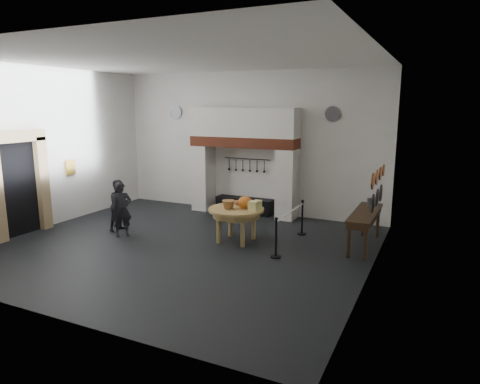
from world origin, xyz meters
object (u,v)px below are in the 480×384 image
at_px(iron_range, 244,205).
at_px(visitor_near, 122,209).
at_px(visitor_far, 120,205).
at_px(side_table, 365,213).
at_px(barrier_post_near, 276,239).
at_px(barrier_post_far, 302,218).
at_px(work_table, 236,210).

height_order(iron_range, visitor_near, visitor_near).
xyz_separation_m(visitor_far, side_table, (6.40, 1.41, 0.15)).
height_order(iron_range, visitor_far, visitor_far).
bearing_deg(visitor_near, barrier_post_near, -51.92).
relative_size(visitor_near, barrier_post_far, 1.62).
relative_size(side_table, barrier_post_far, 2.44).
bearing_deg(visitor_far, iron_range, -22.87).
height_order(iron_range, barrier_post_near, barrier_post_near).
distance_m(visitor_near, visitor_far, 0.57).
height_order(visitor_near, side_table, visitor_near).
relative_size(work_table, side_table, 0.64).
distance_m(work_table, visitor_far, 3.39).
distance_m(work_table, side_table, 3.19).
distance_m(iron_range, visitor_far, 4.02).
bearing_deg(visitor_far, barrier_post_far, -56.77).
bearing_deg(visitor_far, barrier_post_near, -80.17).
distance_m(visitor_near, side_table, 6.27).
height_order(work_table, visitor_far, visitor_far).
bearing_deg(barrier_post_far, work_table, -135.89).
distance_m(visitor_near, barrier_post_near, 4.31).
relative_size(visitor_far, side_table, 0.65).
bearing_deg(iron_range, barrier_post_far, -31.52).
xyz_separation_m(work_table, barrier_post_near, (1.35, -0.69, -0.39)).
bearing_deg(barrier_post_near, visitor_near, -177.45).
xyz_separation_m(work_table, barrier_post_far, (1.35, 1.31, -0.39)).
relative_size(iron_range, work_table, 1.34).
bearing_deg(barrier_post_near, visitor_far, 177.46).
bearing_deg(side_table, iron_range, 155.73).
relative_size(side_table, barrier_post_near, 2.44).
xyz_separation_m(side_table, barrier_post_near, (-1.70, -1.62, -0.42)).
bearing_deg(work_table, side_table, 16.91).
bearing_deg(side_table, barrier_post_far, 167.46).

